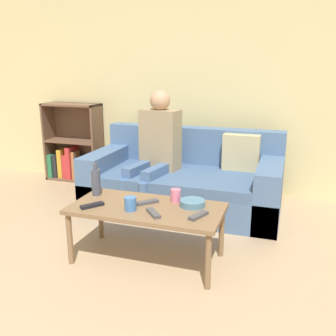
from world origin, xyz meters
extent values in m
cube|color=beige|center=(0.00, 2.97, 1.30)|extent=(12.00, 0.06, 2.60)
cube|color=#4C6B93|center=(0.09, 2.27, 0.14)|extent=(1.89, 0.95, 0.28)
cube|color=#466288|center=(0.09, 2.18, 0.33)|extent=(1.45, 0.77, 0.10)
cube|color=#4C6B93|center=(0.09, 2.65, 0.58)|extent=(1.89, 0.18, 0.38)
cube|color=#4C6B93|center=(-0.74, 2.27, 0.27)|extent=(0.22, 0.95, 0.54)
cube|color=#4C6B93|center=(0.93, 2.27, 0.27)|extent=(0.22, 0.95, 0.54)
cube|color=tan|center=(0.62, 2.50, 0.56)|extent=(0.36, 0.12, 0.36)
cube|color=brown|center=(-1.82, 2.79, 0.48)|extent=(0.02, 0.28, 0.95)
cube|color=brown|center=(-1.14, 2.79, 0.48)|extent=(0.02, 0.28, 0.95)
cube|color=brown|center=(-1.48, 2.91, 0.48)|extent=(0.70, 0.02, 0.95)
cube|color=brown|center=(-1.48, 2.79, 0.01)|extent=(0.70, 0.28, 0.02)
cube|color=brown|center=(-1.48, 2.79, 0.50)|extent=(0.66, 0.28, 0.02)
cube|color=brown|center=(-1.48, 2.79, 0.94)|extent=(0.70, 0.28, 0.02)
cube|color=#2D7A4C|center=(-1.78, 2.78, 0.17)|extent=(0.06, 0.22, 0.29)
cube|color=#232328|center=(-1.71, 2.77, 0.17)|extent=(0.05, 0.18, 0.29)
cube|color=gold|center=(-1.65, 2.77, 0.20)|extent=(0.06, 0.16, 0.36)
cube|color=red|center=(-1.58, 2.77, 0.17)|extent=(0.06, 0.17, 0.29)
cube|color=red|center=(-1.51, 2.78, 0.22)|extent=(0.06, 0.24, 0.40)
cube|color=#B77542|center=(-1.45, 2.77, 0.20)|extent=(0.04, 0.16, 0.35)
cube|color=#33519E|center=(-1.39, 2.77, 0.16)|extent=(0.06, 0.19, 0.27)
cylinder|color=brown|center=(-0.37, 0.94, 0.20)|extent=(0.04, 0.04, 0.39)
cylinder|color=brown|center=(0.65, 0.94, 0.20)|extent=(0.04, 0.04, 0.39)
cylinder|color=brown|center=(-0.37, 1.40, 0.20)|extent=(0.04, 0.04, 0.39)
cylinder|color=brown|center=(0.65, 1.40, 0.20)|extent=(0.04, 0.04, 0.39)
cube|color=brown|center=(0.14, 1.17, 0.41)|extent=(1.09, 0.54, 0.03)
cylinder|color=#476693|center=(-0.36, 1.84, 0.19)|extent=(0.10, 0.10, 0.38)
cylinder|color=#476693|center=(-0.15, 1.80, 0.19)|extent=(0.10, 0.10, 0.38)
cube|color=#476693|center=(-0.31, 2.08, 0.43)|extent=(0.17, 0.43, 0.09)
cube|color=#476693|center=(-0.10, 2.04, 0.43)|extent=(0.17, 0.43, 0.09)
cube|color=#9E8966|center=(-0.16, 2.31, 0.68)|extent=(0.42, 0.27, 0.60)
sphere|color=tan|center=(-0.16, 2.31, 1.07)|extent=(0.20, 0.20, 0.20)
cylinder|color=#3D70B2|center=(0.06, 1.07, 0.47)|extent=(0.09, 0.09, 0.10)
cylinder|color=pink|center=(0.31, 1.33, 0.47)|extent=(0.08, 0.08, 0.10)
cube|color=#47474C|center=(0.24, 1.05, 0.43)|extent=(0.15, 0.16, 0.02)
cube|color=black|center=(-0.23, 1.04, 0.43)|extent=(0.14, 0.16, 0.02)
cube|color=#47474C|center=(0.12, 1.23, 0.43)|extent=(0.15, 0.16, 0.02)
cube|color=#47474C|center=(0.54, 1.10, 0.43)|extent=(0.11, 0.18, 0.02)
cylinder|color=teal|center=(0.45, 1.28, 0.44)|extent=(0.18, 0.18, 0.05)
cylinder|color=#424756|center=(-0.33, 1.28, 0.52)|extent=(0.07, 0.07, 0.20)
cylinder|color=#424756|center=(-0.33, 1.28, 0.65)|extent=(0.03, 0.03, 0.05)
camera|label=1|loc=(1.08, -1.16, 1.39)|focal=40.00mm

